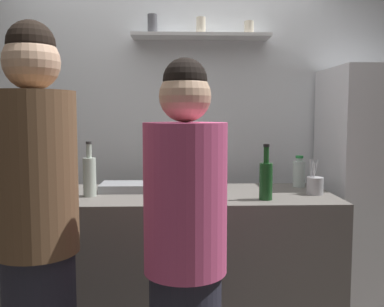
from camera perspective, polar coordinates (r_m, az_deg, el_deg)
back_wall_assembly at (r=3.36m, az=-3.39°, el=3.44°), size 4.80×0.32×2.60m
refrigerator at (r=3.32m, az=23.23°, el=-4.54°), size 0.67×0.68×1.74m
counter at (r=2.77m, az=-0.00°, el=-14.83°), size 1.74×0.73×0.92m
baking_pan at (r=2.76m, az=-8.69°, el=-4.49°), size 0.34×0.24×0.05m
utensil_holder at (r=2.72m, az=16.26°, el=-4.15°), size 0.10×0.10×0.22m
wine_bottle_pale_glass at (r=2.60m, az=-13.67°, el=-2.88°), size 0.08×0.08×0.33m
wine_bottle_amber_glass at (r=2.62m, az=-16.96°, el=-3.12°), size 0.07×0.07×0.31m
wine_bottle_green_glass at (r=2.47m, az=9.95°, el=-3.44°), size 0.08×0.08×0.32m
water_bottle_plastic at (r=2.95m, az=14.26°, el=-2.56°), size 0.08×0.08×0.21m
person_pink_top at (r=1.79m, az=-0.90°, el=-14.46°), size 0.34×0.34×1.64m
person_brown_jacket at (r=1.90m, az=-20.13°, el=-10.83°), size 0.34×0.34×1.79m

